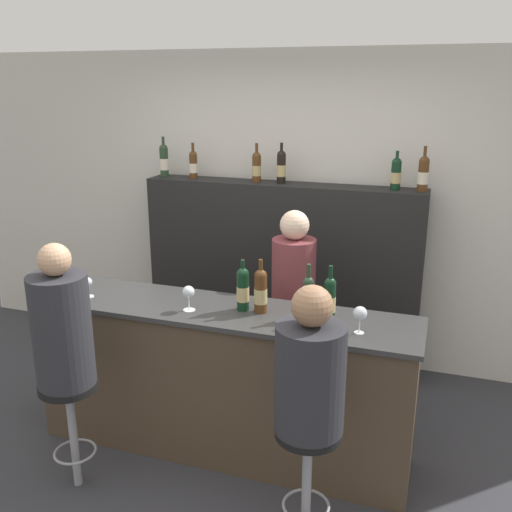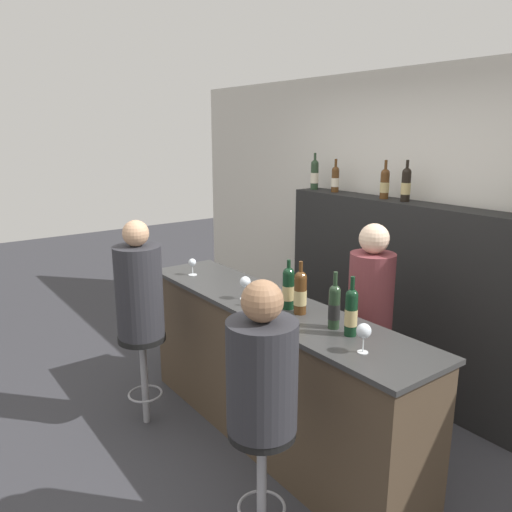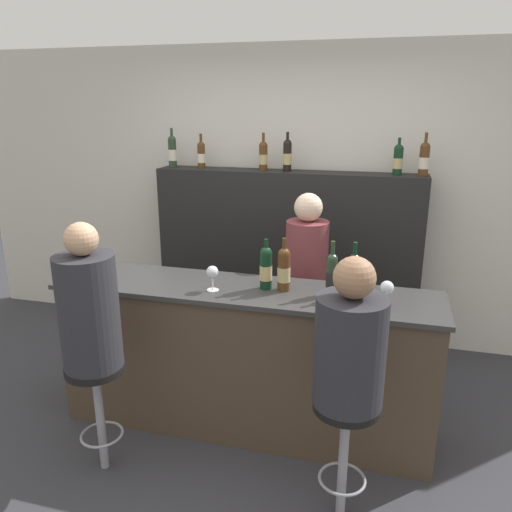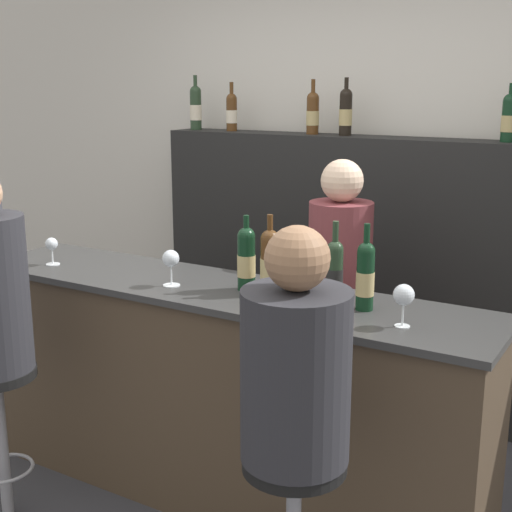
{
  "view_description": "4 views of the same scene",
  "coord_description": "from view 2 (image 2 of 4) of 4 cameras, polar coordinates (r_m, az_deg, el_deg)",
  "views": [
    {
      "loc": [
        1.25,
        -2.78,
        2.34
      ],
      "look_at": [
        0.2,
        0.35,
        1.33
      ],
      "focal_mm": 40.0,
      "sensor_mm": 36.0,
      "label": 1
    },
    {
      "loc": [
        2.43,
        -1.68,
        2.1
      ],
      "look_at": [
        -0.13,
        0.22,
        1.3
      ],
      "focal_mm": 35.0,
      "sensor_mm": 36.0,
      "label": 2
    },
    {
      "loc": [
        0.83,
        -2.56,
        2.11
      ],
      "look_at": [
        0.1,
        0.16,
        1.24
      ],
      "focal_mm": 35.0,
      "sensor_mm": 36.0,
      "label": 3
    },
    {
      "loc": [
        1.66,
        -2.19,
        1.85
      ],
      "look_at": [
        0.2,
        0.25,
        1.16
      ],
      "focal_mm": 50.0,
      "sensor_mm": 36.0,
      "label": 4
    }
  ],
  "objects": [
    {
      "name": "wine_glass_1",
      "position": [
        3.34,
        -1.24,
        -3.08
      ],
      "size": [
        0.07,
        0.07,
        0.16
      ],
      "color": "silver",
      "rests_on": "bar_counter"
    },
    {
      "name": "wine_bottle_backbar_3",
      "position": [
        4.09,
        16.77,
        7.85
      ],
      "size": [
        0.07,
        0.07,
        0.32
      ],
      "color": "black",
      "rests_on": "back_bar_cabinet"
    },
    {
      "name": "guest_seated_left",
      "position": [
        3.56,
        -13.24,
        -3.49
      ],
      "size": [
        0.33,
        0.33,
        0.83
      ],
      "color": "#28282D",
      "rests_on": "bar_stool_left"
    },
    {
      "name": "wine_bottle_backbar_2",
      "position": [
        4.22,
        14.5,
        8.04
      ],
      "size": [
        0.07,
        0.07,
        0.31
      ],
      "color": "#4C2D14",
      "rests_on": "back_bar_cabinet"
    },
    {
      "name": "wine_bottle_counter_3",
      "position": [
        2.8,
        10.83,
        -6.27
      ],
      "size": [
        0.07,
        0.07,
        0.34
      ],
      "color": "black",
      "rests_on": "bar_counter"
    },
    {
      "name": "wine_bottle_counter_1",
      "position": [
        3.09,
        5.08,
        -4.13
      ],
      "size": [
        0.08,
        0.08,
        0.33
      ],
      "color": "#4C2D14",
      "rests_on": "bar_counter"
    },
    {
      "name": "wine_bottle_backbar_1",
      "position": [
        4.59,
        9.05,
        8.7
      ],
      "size": [
        0.07,
        0.07,
        0.3
      ],
      "color": "#4C2D14",
      "rests_on": "back_bar_cabinet"
    },
    {
      "name": "wall_back",
      "position": [
        4.33,
        18.26,
        2.75
      ],
      "size": [
        6.4,
        0.05,
        2.6
      ],
      "color": "beige",
      "rests_on": "ground_plane"
    },
    {
      "name": "wine_glass_2",
      "position": [
        2.61,
        12.22,
        -8.43
      ],
      "size": [
        0.08,
        0.08,
        0.16
      ],
      "color": "silver",
      "rests_on": "bar_counter"
    },
    {
      "name": "back_bar_cabinet",
      "position": [
        4.28,
        15.97,
        -4.41
      ],
      "size": [
        2.29,
        0.28,
        1.56
      ],
      "color": "black",
      "rests_on": "ground_plane"
    },
    {
      "name": "guest_seated_right",
      "position": [
        2.42,
        0.69,
        -12.69
      ],
      "size": [
        0.35,
        0.35,
        0.75
      ],
      "color": "#28282D",
      "rests_on": "bar_stool_right"
    },
    {
      "name": "wine_bottle_counter_2",
      "position": [
        2.89,
        8.94,
        -5.66
      ],
      "size": [
        0.07,
        0.07,
        0.34
      ],
      "color": "#233823",
      "rests_on": "bar_counter"
    },
    {
      "name": "bar_counter",
      "position": [
        3.49,
        1.7,
        -13.15
      ],
      "size": [
        2.45,
        0.54,
        1.0
      ],
      "color": "#473828",
      "rests_on": "ground_plane"
    },
    {
      "name": "bartender",
      "position": [
        3.62,
        12.72,
        -9.01
      ],
      "size": [
        0.31,
        0.31,
        1.51
      ],
      "color": "brown",
      "rests_on": "ground_plane"
    },
    {
      "name": "wine_bottle_counter_0",
      "position": [
        3.17,
        3.72,
        -3.64
      ],
      "size": [
        0.08,
        0.08,
        0.32
      ],
      "color": "black",
      "rests_on": "bar_counter"
    },
    {
      "name": "ground_plane",
      "position": [
        3.63,
        -1.71,
        -21.29
      ],
      "size": [
        16.0,
        16.0,
        0.0
      ],
      "primitive_type": "plane",
      "color": "#333338"
    },
    {
      "name": "bar_stool_left",
      "position": [
        3.74,
        -12.79,
        -11.06
      ],
      "size": [
        0.34,
        0.34,
        0.69
      ],
      "color": "gray",
      "rests_on": "ground_plane"
    },
    {
      "name": "wine_bottle_backbar_0",
      "position": [
        4.78,
        6.71,
        9.25
      ],
      "size": [
        0.07,
        0.07,
        0.34
      ],
      "color": "#233823",
      "rests_on": "back_bar_cabinet"
    },
    {
      "name": "bar_stool_right",
      "position": [
        2.67,
        0.66,
        -21.87
      ],
      "size": [
        0.34,
        0.34,
        0.69
      ],
      "color": "gray",
      "rests_on": "ground_plane"
    },
    {
      "name": "wine_glass_0",
      "position": [
        3.93,
        -7.3,
        -0.85
      ],
      "size": [
        0.07,
        0.07,
        0.13
      ],
      "color": "silver",
      "rests_on": "bar_counter"
    }
  ]
}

